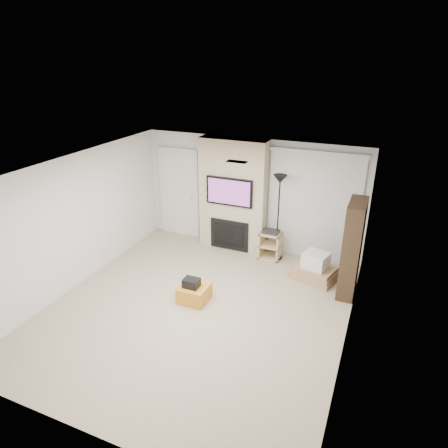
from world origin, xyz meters
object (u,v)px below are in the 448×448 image
at_px(box_stack, 315,269).
at_px(bookshelf, 352,249).
at_px(floor_lamp, 279,194).
at_px(ottoman, 194,293).
at_px(av_stand, 270,243).

height_order(box_stack, bookshelf, bookshelf).
bearing_deg(floor_lamp, box_stack, -29.38).
relative_size(box_stack, bookshelf, 0.54).
height_order(ottoman, box_stack, box_stack).
distance_m(av_stand, box_stack, 1.19).
relative_size(av_stand, box_stack, 0.68).
relative_size(floor_lamp, av_stand, 2.85).
distance_m(ottoman, box_stack, 2.47).
height_order(av_stand, box_stack, av_stand).
bearing_deg(box_stack, ottoman, -138.85).
bearing_deg(bookshelf, ottoman, -151.17).
height_order(ottoman, floor_lamp, floor_lamp).
bearing_deg(av_stand, floor_lamp, 20.30).
relative_size(av_stand, bookshelf, 0.37).
bearing_deg(bookshelf, box_stack, 159.72).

